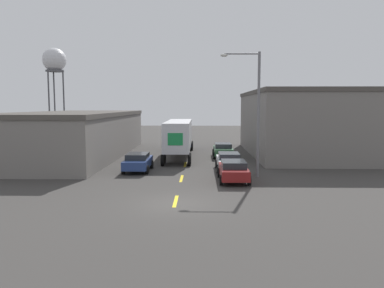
% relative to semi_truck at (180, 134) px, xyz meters
% --- Properties ---
extents(ground_plane, '(160.00, 160.00, 0.00)m').
position_rel_semi_truck_xyz_m(ground_plane, '(0.81, -19.30, -2.28)').
color(ground_plane, '#3D3A38').
extents(road_centerline, '(0.20, 15.61, 0.01)m').
position_rel_semi_truck_xyz_m(road_centerline, '(0.81, -12.25, -2.28)').
color(road_centerline, yellow).
rests_on(road_centerline, ground_plane).
extents(warehouse_left, '(10.07, 25.12, 4.65)m').
position_rel_semi_truck_xyz_m(warehouse_left, '(-10.94, -0.28, 0.05)').
color(warehouse_left, slate).
rests_on(warehouse_left, ground_plane).
extents(warehouse_right, '(13.47, 19.74, 6.87)m').
position_rel_semi_truck_xyz_m(warehouse_right, '(14.28, 1.97, 1.16)').
color(warehouse_right, slate).
rests_on(warehouse_right, ground_plane).
extents(semi_truck, '(2.70, 14.87, 3.77)m').
position_rel_semi_truck_xyz_m(semi_truck, '(0.00, 0.00, 0.00)').
color(semi_truck, navy).
rests_on(semi_truck, ground_plane).
extents(parked_car_left_far, '(2.08, 4.45, 1.46)m').
position_rel_semi_truck_xyz_m(parked_car_left_far, '(-2.88, -9.18, -1.50)').
color(parked_car_left_far, navy).
rests_on(parked_car_left_far, ground_plane).
extents(parked_car_right_mid, '(2.08, 4.45, 1.46)m').
position_rel_semi_truck_xyz_m(parked_car_right_mid, '(4.51, -8.70, -1.50)').
color(parked_car_right_mid, silver).
rests_on(parked_car_right_mid, ground_plane).
extents(parked_car_right_near, '(2.08, 4.45, 1.46)m').
position_rel_semi_truck_xyz_m(parked_car_right_near, '(4.51, -13.13, -1.50)').
color(parked_car_right_near, maroon).
rests_on(parked_car_right_near, ground_plane).
extents(parked_car_right_far, '(2.08, 4.45, 1.46)m').
position_rel_semi_truck_xyz_m(parked_car_right_far, '(4.51, -0.86, -1.50)').
color(parked_car_right_far, '#2D5B38').
rests_on(parked_car_right_far, ground_plane).
extents(water_tower, '(4.46, 4.46, 16.24)m').
position_rel_semi_truck_xyz_m(water_tower, '(-25.71, 32.77, 11.41)').
color(water_tower, '#47474C').
rests_on(water_tower, ground_plane).
extents(street_lamp, '(2.95, 0.32, 9.20)m').
position_rel_semi_truck_xyz_m(street_lamp, '(6.14, -11.32, 3.02)').
color(street_lamp, slate).
rests_on(street_lamp, ground_plane).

